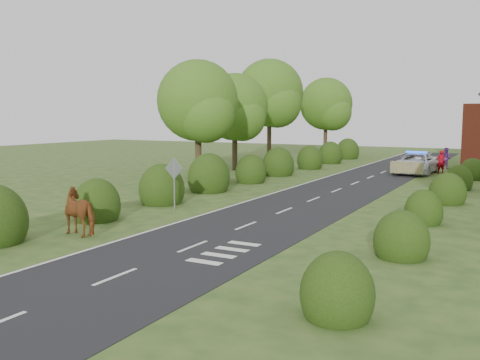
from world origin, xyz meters
The scene contains 14 objects.
ground centered at (0.00, 0.00, 0.00)m, with size 120.00×120.00×0.00m, color #2D491C.
road centered at (0.00, 15.00, 0.01)m, with size 6.00×70.00×0.02m, color black.
road_markings centered at (-1.60, 12.93, 0.03)m, with size 4.96×70.00×0.01m.
hedgerow_left centered at (-6.51, 11.69, 0.75)m, with size 2.75×50.41×3.00m.
hedgerow_right centered at (6.60, 11.21, 0.55)m, with size 2.10×45.78×2.10m.
tree_left_a centered at (-9.75, 11.86, 5.34)m, with size 5.74×5.60×8.38m.
tree_left_b centered at (-11.25, 19.86, 5.04)m, with size 5.74×5.60×8.07m.
tree_left_c centered at (-12.70, 29.83, 6.53)m, with size 6.97×6.80×10.22m.
tree_left_d centered at (-10.23, 39.85, 5.64)m, with size 6.15×6.00×8.89m.
road_sign centered at (-5.00, 2.00, 1.65)m, with size 1.06×0.08×2.53m.
cow centered at (-4.88, -4.29, 0.76)m, with size 1.13×2.14×1.52m, color brown.
police_van centered at (2.50, 24.19, 0.82)m, with size 3.01×6.04×1.78m.
pedestrian_red centered at (4.18, 25.36, 0.92)m, with size 0.67×0.44×1.83m, color #9D0712.
pedestrian_purple centered at (4.01, 29.59, 0.91)m, with size 0.89×0.69×1.83m, color #632B7D.
Camera 1 is at (10.07, -19.29, 4.56)m, focal length 40.00 mm.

